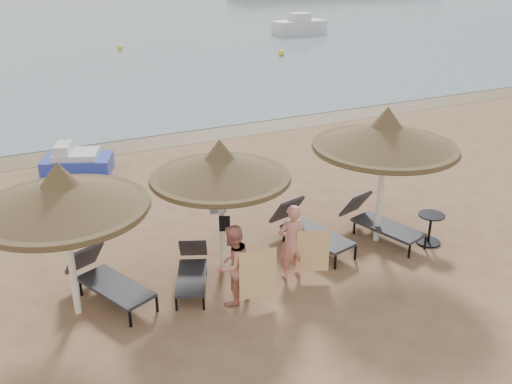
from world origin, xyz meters
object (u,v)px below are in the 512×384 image
lounger_near_left (192,269)px  side_table (430,230)px  lounger_far_left (106,278)px  person_right (292,236)px  lounger_near_right (308,228)px  lounger_far_right (378,220)px  pedal_boat (77,162)px  palapa_right (386,136)px  person_left (232,259)px  palapa_center (220,167)px  palapa_left (61,195)px

lounger_near_left → side_table: (5.39, -0.72, -0.00)m
lounger_far_left → side_table: (7.01, -0.99, -0.07)m
side_table → person_right: person_right is taller
lounger_near_left → lounger_near_right: (2.88, 0.40, 0.08)m
lounger_near_left → lounger_far_right: bearing=23.6°
lounger_far_right → pedal_boat: bearing=111.9°
palapa_right → lounger_near_left: 4.91m
lounger_far_left → lounger_near_right: bearing=-21.8°
side_table → person_left: person_left is taller
lounger_near_right → person_left: size_ratio=1.20×
palapa_center → lounger_far_right: (3.73, -0.33, -1.81)m
lounger_near_right → person_left: bearing=-165.6°
palapa_center → pedal_boat: size_ratio=1.26×
palapa_right → person_right: (-2.53, -0.54, -1.56)m
person_left → lounger_far_right: bearing=166.2°
lounger_far_right → side_table: (0.86, -0.77, -0.07)m
lounger_far_left → lounger_near_right: (4.50, 0.13, 0.01)m
lounger_near_left → pedal_boat: (-0.99, 7.22, 0.00)m
lounger_near_right → lounger_far_right: (1.65, -0.35, -0.02)m
palapa_center → side_table: bearing=-13.5°
palapa_center → lounger_near_left: 2.08m
lounger_near_right → side_table: lounger_near_right is taller
pedal_boat → palapa_center: bearing=-53.5°
palapa_center → lounger_far_left: (-2.42, -0.11, -1.81)m
lounger_far_right → palapa_center: bearing=159.2°
side_table → person_right: size_ratio=0.38×
palapa_center → person_right: size_ratio=1.52×
lounger_near_left → person_right: bearing=4.7°
lounger_far_left → lounger_near_right: 4.50m
lounger_far_left → side_table: 7.08m
lounger_near_left → person_left: 1.18m
lounger_far_right → person_right: bearing=178.5°
palapa_center → palapa_right: (3.61, -0.46, 0.27)m
palapa_left → palapa_center: (3.03, 0.39, -0.13)m
lounger_far_right → person_right: person_right is taller
lounger_far_right → person_right: 2.78m
lounger_near_right → lounger_far_left: bearing=167.4°
palapa_right → lounger_far_left: (-6.03, 0.36, -2.08)m
palapa_right → lounger_near_left: bearing=178.9°
lounger_near_right → side_table: (2.51, -1.12, -0.09)m
lounger_far_right → person_right: (-2.65, -0.67, 0.52)m
palapa_center → lounger_near_right: palapa_center is taller
palapa_left → person_right: (4.11, -0.61, -1.42)m
side_table → palapa_right: bearing=146.9°
lounger_far_left → palapa_left: bearing=-178.3°
palapa_left → pedal_boat: 7.60m
palapa_left → lounger_far_right: bearing=0.5°
lounger_far_left → person_left: bearing=-52.7°
palapa_center → palapa_left: bearing=-172.7°
lounger_far_right → lounger_far_left: bearing=162.2°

